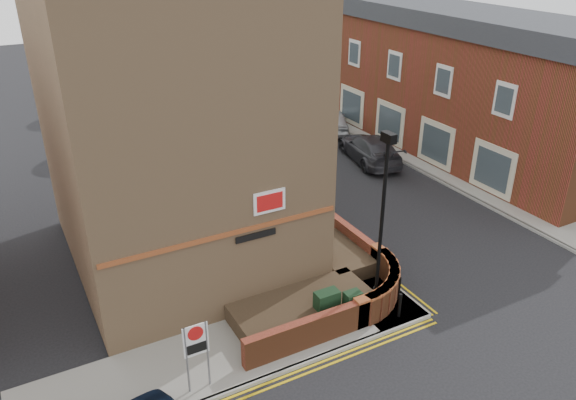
# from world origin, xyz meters

# --- Properties ---
(ground) EXTENTS (120.00, 120.00, 0.00)m
(ground) POSITION_xyz_m (0.00, 0.00, 0.00)
(ground) COLOR black
(ground) RESTS_ON ground
(pavement_corner) EXTENTS (13.00, 3.00, 0.12)m
(pavement_corner) POSITION_xyz_m (-3.50, 1.50, 0.06)
(pavement_corner) COLOR gray
(pavement_corner) RESTS_ON ground
(pavement_main) EXTENTS (2.00, 32.00, 0.12)m
(pavement_main) POSITION_xyz_m (2.00, 16.00, 0.06)
(pavement_main) COLOR gray
(pavement_main) RESTS_ON ground
(pavement_far) EXTENTS (4.00, 40.00, 0.12)m
(pavement_far) POSITION_xyz_m (13.00, 13.00, 0.06)
(pavement_far) COLOR gray
(pavement_far) RESTS_ON ground
(kerb_side) EXTENTS (13.00, 0.15, 0.12)m
(kerb_side) POSITION_xyz_m (-3.50, 0.00, 0.06)
(kerb_side) COLOR gray
(kerb_side) RESTS_ON ground
(kerb_main_near) EXTENTS (0.15, 32.00, 0.12)m
(kerb_main_near) POSITION_xyz_m (3.00, 16.00, 0.06)
(kerb_main_near) COLOR gray
(kerb_main_near) RESTS_ON ground
(kerb_main_far) EXTENTS (0.15, 40.00, 0.12)m
(kerb_main_far) POSITION_xyz_m (11.00, 13.00, 0.06)
(kerb_main_far) COLOR gray
(kerb_main_far) RESTS_ON ground
(yellow_lines_side) EXTENTS (13.00, 0.28, 0.01)m
(yellow_lines_side) POSITION_xyz_m (-3.50, -0.25, 0.01)
(yellow_lines_side) COLOR gold
(yellow_lines_side) RESTS_ON ground
(yellow_lines_main) EXTENTS (0.28, 32.00, 0.01)m
(yellow_lines_main) POSITION_xyz_m (3.25, 16.00, 0.01)
(yellow_lines_main) COLOR gold
(yellow_lines_main) RESTS_ON ground
(corner_building) EXTENTS (8.95, 10.40, 13.60)m
(corner_building) POSITION_xyz_m (-2.84, 8.00, 6.23)
(corner_building) COLOR tan
(corner_building) RESTS_ON ground
(garden_wall) EXTENTS (6.80, 6.00, 1.20)m
(garden_wall) POSITION_xyz_m (0.00, 2.50, 0.00)
(garden_wall) COLOR brown
(garden_wall) RESTS_ON ground
(lamppost) EXTENTS (0.25, 0.50, 6.30)m
(lamppost) POSITION_xyz_m (1.60, 1.20, 3.34)
(lamppost) COLOR black
(lamppost) RESTS_ON pavement_corner
(utility_cabinet_large) EXTENTS (0.80, 0.45, 1.20)m
(utility_cabinet_large) POSITION_xyz_m (-0.30, 1.30, 0.72)
(utility_cabinet_large) COLOR #15311C
(utility_cabinet_large) RESTS_ON pavement_corner
(utility_cabinet_small) EXTENTS (0.55, 0.40, 1.10)m
(utility_cabinet_small) POSITION_xyz_m (0.50, 1.00, 0.67)
(utility_cabinet_small) COLOR #15311C
(utility_cabinet_small) RESTS_ON pavement_corner
(bollard_near) EXTENTS (0.11, 0.11, 0.90)m
(bollard_near) POSITION_xyz_m (2.00, 0.40, 0.57)
(bollard_near) COLOR black
(bollard_near) RESTS_ON pavement_corner
(bollard_far) EXTENTS (0.11, 0.11, 0.90)m
(bollard_far) POSITION_xyz_m (2.60, 1.20, 0.57)
(bollard_far) COLOR black
(bollard_far) RESTS_ON pavement_corner
(zone_sign) EXTENTS (0.72, 0.07, 2.20)m
(zone_sign) POSITION_xyz_m (-5.00, 0.50, 1.64)
(zone_sign) COLOR slate
(zone_sign) RESTS_ON pavement_corner
(far_terrace) EXTENTS (5.40, 30.40, 8.00)m
(far_terrace) POSITION_xyz_m (14.50, 17.00, 4.04)
(far_terrace) COLOR brown
(far_terrace) RESTS_ON ground
(far_terrace_cream) EXTENTS (5.40, 12.40, 8.00)m
(far_terrace_cream) POSITION_xyz_m (14.50, 38.00, 4.05)
(far_terrace_cream) COLOR beige
(far_terrace_cream) RESTS_ON ground
(tree_near) EXTENTS (3.64, 3.65, 6.70)m
(tree_near) POSITION_xyz_m (2.00, 14.05, 4.70)
(tree_near) COLOR #382B1E
(tree_near) RESTS_ON pavement_main
(tree_mid) EXTENTS (4.03, 4.03, 7.42)m
(tree_mid) POSITION_xyz_m (2.00, 22.05, 5.20)
(tree_mid) COLOR #382B1E
(tree_mid) RESTS_ON pavement_main
(tree_far) EXTENTS (3.81, 3.81, 7.00)m
(tree_far) POSITION_xyz_m (2.00, 30.05, 4.91)
(tree_far) COLOR #382B1E
(tree_far) RESTS_ON pavement_main
(traffic_light_assembly) EXTENTS (0.20, 0.16, 4.20)m
(traffic_light_assembly) POSITION_xyz_m (2.40, 25.00, 2.78)
(traffic_light_assembly) COLOR black
(traffic_light_assembly) RESTS_ON pavement_main
(silver_car_near) EXTENTS (2.42, 4.62, 1.45)m
(silver_car_near) POSITION_xyz_m (5.00, 15.39, 0.73)
(silver_car_near) COLOR gray
(silver_car_near) RESTS_ON ground
(red_car_main) EXTENTS (4.49, 5.92, 1.49)m
(red_car_main) POSITION_xyz_m (4.14, 19.61, 0.75)
(red_car_main) COLOR maroon
(red_car_main) RESTS_ON ground
(grey_car_far) EXTENTS (3.13, 5.52, 1.51)m
(grey_car_far) POSITION_xyz_m (9.47, 12.47, 0.75)
(grey_car_far) COLOR #303035
(grey_car_far) RESTS_ON ground
(silver_car_far) EXTENTS (3.34, 4.56, 1.44)m
(silver_car_far) POSITION_xyz_m (10.43, 17.81, 0.72)
(silver_car_far) COLOR #ABAEB3
(silver_car_far) RESTS_ON ground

